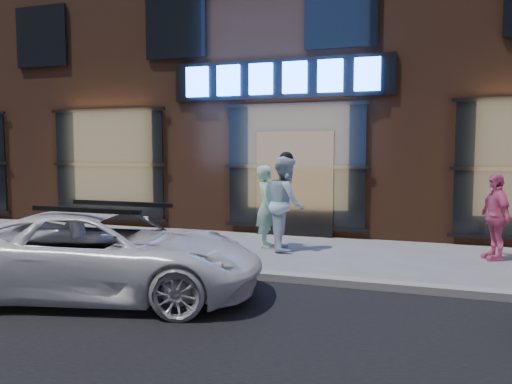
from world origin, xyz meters
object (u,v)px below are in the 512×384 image
Objects in this scene: man_bowtie at (266,206)px; man_cap at (286,203)px; passerby at (495,216)px; white_suv at (105,254)px.

man_cap is (0.46, -0.16, 0.10)m from man_bowtie.
passerby is 6.75m from white_suv.
man_bowtie is 4.12m from white_suv.
passerby is 0.37× the size of white_suv.
passerby is at bearing -100.51° from man_bowtie.
man_cap reaches higher than man_bowtie.
man_cap is 4.12m from white_suv.
man_bowtie is 0.39× the size of white_suv.
passerby is at bearing -104.06° from man_cap.
man_bowtie is at bearing -27.84° from white_suv.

